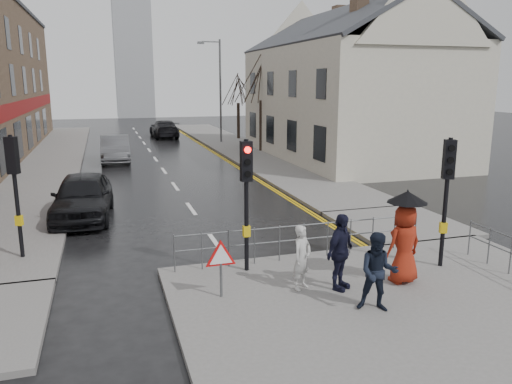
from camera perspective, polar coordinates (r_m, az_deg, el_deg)
ground at (r=12.90m, az=-1.69°, el=-9.88°), size 120.00×120.00×0.00m
near_pavement at (r=11.19m, az=18.89°, el=-13.85°), size 10.00×9.00×0.14m
left_pavement at (r=35.01m, az=-22.41°, el=3.61°), size 4.00×44.00×0.14m
right_pavement at (r=38.07m, az=-2.23°, el=5.19°), size 4.00×40.00×0.14m
pavement_bridge_right at (r=18.08m, az=15.96°, el=-3.53°), size 4.00×4.20×0.14m
building_right_cream at (r=33.17m, az=10.36°, el=12.08°), size 9.00×16.40×10.10m
church_tower at (r=73.77m, az=-13.90°, el=15.33°), size 5.00×5.00×18.00m
traffic_signal_near_left at (r=12.42m, az=-1.11°, el=1.11°), size 0.28×0.27×3.40m
traffic_signal_near_right at (r=13.63m, az=21.02°, el=1.30°), size 0.34×0.33×3.40m
traffic_signal_far_left at (r=14.91m, az=-25.90°, el=1.77°), size 0.34×0.33×3.40m
guard_railing_front at (r=13.75m, az=5.51°, el=-4.70°), size 7.14×0.04×1.00m
warning_sign at (r=11.25m, az=-4.04°, el=-7.65°), size 0.80×0.07×1.35m
street_lamp at (r=40.52m, az=-4.35°, el=12.18°), size 1.83×0.25×8.00m
tree_near at (r=35.16m, az=0.60°, el=12.87°), size 2.40×2.40×6.58m
tree_far at (r=42.98m, az=-2.05°, el=11.84°), size 2.40×2.40×5.64m
pedestrian_a at (r=11.77m, az=5.27°, el=-7.45°), size 0.67×0.61×1.54m
pedestrian_b at (r=10.92m, az=13.79°, el=-8.89°), size 1.04×0.96×1.71m
pedestrian_with_umbrella at (r=12.47m, az=16.65°, el=-4.76°), size 1.02×0.96×2.27m
pedestrian_d at (r=11.80m, az=9.60°, el=-6.78°), size 1.13×0.98×1.82m
car_parked at (r=19.20m, az=-19.20°, el=-0.47°), size 2.33×5.03×1.67m
car_mid at (r=32.45m, az=-15.79°, el=4.77°), size 1.80×4.93×1.61m
car_far at (r=45.78m, az=-10.46°, el=7.12°), size 2.26×5.39×1.55m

